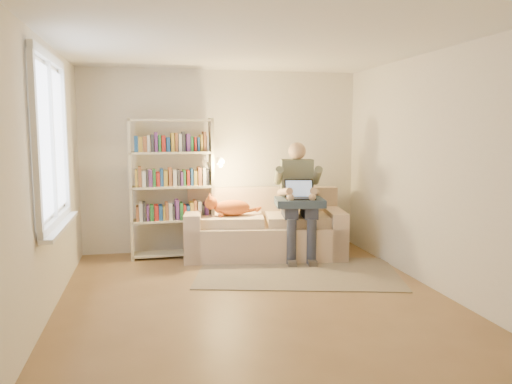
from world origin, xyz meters
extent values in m
plane|color=brown|center=(0.00, 0.00, 0.00)|extent=(4.50, 4.50, 0.00)
cube|color=white|center=(0.00, 0.00, 2.60)|extent=(4.00, 4.50, 0.02)
cube|color=silver|center=(-2.00, 0.00, 1.30)|extent=(0.02, 4.50, 2.60)
cube|color=silver|center=(2.00, 0.00, 1.30)|extent=(0.02, 4.50, 2.60)
cube|color=silver|center=(0.00, 2.25, 1.30)|extent=(4.00, 0.02, 2.60)
cube|color=silver|center=(0.00, -2.25, 1.30)|extent=(4.00, 0.02, 2.60)
plane|color=white|center=(-1.97, 0.20, 1.65)|extent=(0.00, 1.50, 1.50)
cube|color=white|center=(-1.96, 0.20, 2.44)|extent=(0.05, 1.50, 0.08)
cube|color=white|center=(-1.96, 0.20, 0.86)|extent=(0.05, 1.50, 0.08)
cube|color=white|center=(-1.96, 0.20, 1.65)|extent=(0.04, 0.05, 1.50)
cube|color=white|center=(-1.92, 0.20, 0.81)|extent=(0.12, 1.52, 0.04)
cube|color=#D2B394|center=(0.50, 1.70, 0.23)|extent=(2.29, 1.30, 0.45)
cube|color=#D2B394|center=(0.56, 2.07, 0.69)|extent=(2.17, 0.55, 0.47)
cube|color=#D2B394|center=(-0.46, 1.85, 0.32)|extent=(0.37, 1.00, 0.65)
cube|color=#D2B394|center=(1.46, 1.55, 0.32)|extent=(0.37, 1.00, 0.65)
cube|color=beige|center=(0.01, 1.72, 0.52)|extent=(1.01, 0.78, 0.13)
cube|color=beige|center=(0.97, 1.57, 0.52)|extent=(1.01, 0.78, 0.13)
cube|color=#646A55|center=(0.95, 1.67, 1.04)|extent=(0.47, 0.31, 0.60)
sphere|color=tan|center=(0.95, 1.65, 1.46)|extent=(0.24, 0.24, 0.24)
cube|color=#303444|center=(0.78, 1.41, 0.68)|extent=(0.25, 0.51, 0.19)
cube|color=#303444|center=(1.04, 1.37, 0.68)|extent=(0.25, 0.51, 0.19)
cylinder|color=#303444|center=(0.74, 1.17, 0.30)|extent=(0.13, 0.13, 0.61)
cylinder|color=#303444|center=(1.00, 1.13, 0.30)|extent=(0.13, 0.13, 0.61)
ellipsoid|color=orange|center=(0.01, 1.69, 0.69)|extent=(0.53, 0.33, 0.22)
sphere|color=orange|center=(-0.28, 1.69, 0.77)|extent=(0.17, 0.17, 0.17)
cylinder|color=orange|center=(0.27, 1.70, 0.65)|extent=(0.25, 0.08, 0.07)
cube|color=#2C3C4D|center=(0.94, 1.35, 0.79)|extent=(0.71, 0.61, 0.10)
cube|color=black|center=(0.94, 1.31, 0.85)|extent=(0.42, 0.33, 0.02)
cube|color=black|center=(0.96, 1.43, 0.97)|extent=(0.40, 0.17, 0.24)
plane|color=#8CA5CC|center=(0.96, 1.43, 0.97)|extent=(0.37, 0.18, 0.33)
cube|color=beige|center=(-1.30, 1.89, 0.95)|extent=(0.05, 0.29, 1.91)
cube|color=beige|center=(-0.21, 1.91, 0.95)|extent=(0.05, 0.29, 1.91)
cube|color=beige|center=(-0.75, 1.90, 0.05)|extent=(1.14, 0.31, 0.03)
cube|color=beige|center=(-0.75, 1.90, 0.52)|extent=(1.14, 0.31, 0.03)
cube|color=beige|center=(-0.75, 1.90, 0.98)|extent=(1.14, 0.31, 0.03)
cube|color=beige|center=(-0.75, 1.90, 1.44)|extent=(1.14, 0.31, 0.03)
cube|color=beige|center=(-0.75, 1.90, 1.88)|extent=(1.14, 0.31, 0.03)
cube|color=#333338|center=(-0.75, 1.90, 0.65)|extent=(0.97, 0.25, 0.23)
cube|color=#66337F|center=(-0.75, 1.90, 1.11)|extent=(0.97, 0.25, 0.23)
cube|color=#267233|center=(-0.75, 1.90, 1.57)|extent=(0.97, 0.25, 0.23)
cylinder|color=beige|center=(-0.29, 1.91, 1.02)|extent=(0.10, 0.10, 0.04)
cone|color=beige|center=(-0.12, 1.79, 1.31)|extent=(0.13, 0.15, 0.16)
cube|color=gray|center=(0.71, 0.78, 0.01)|extent=(2.71, 1.99, 0.01)
camera|label=1|loc=(-1.04, -4.95, 1.76)|focal=35.00mm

